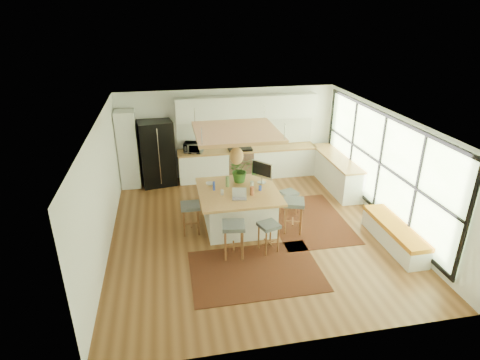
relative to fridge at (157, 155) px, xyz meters
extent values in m
plane|color=brown|center=(2.16, -3.17, -0.93)|extent=(7.00, 7.00, 0.00)
plane|color=white|center=(2.16, -3.17, 1.78)|extent=(7.00, 7.00, 0.00)
plane|color=white|center=(2.16, 0.33, 0.42)|extent=(6.50, 0.00, 6.50)
plane|color=white|center=(2.16, -6.67, 0.42)|extent=(6.50, 0.00, 6.50)
plane|color=white|center=(-1.09, -3.17, 0.42)|extent=(0.00, 7.00, 7.00)
plane|color=white|center=(5.41, -3.17, 0.42)|extent=(0.00, 7.00, 7.00)
cube|color=white|center=(-0.79, 0.01, 0.20)|extent=(0.55, 0.60, 2.25)
cube|color=white|center=(2.71, 0.01, -0.49)|extent=(4.20, 0.60, 0.88)
cube|color=#AE783E|center=(2.71, 0.01, -0.03)|extent=(4.24, 0.64, 0.05)
cube|color=white|center=(2.71, 0.31, 0.43)|extent=(4.20, 0.02, 0.80)
cube|color=white|center=(2.71, 0.15, 1.22)|extent=(4.20, 0.34, 0.70)
cube|color=white|center=(5.09, -1.17, -0.49)|extent=(0.60, 2.50, 0.88)
cube|color=#AE783E|center=(5.09, -1.17, -0.03)|extent=(0.64, 2.54, 0.05)
cube|color=black|center=(1.89, -4.73, -0.92)|extent=(2.60, 1.80, 0.01)
cube|color=black|center=(3.62, -2.96, -0.92)|extent=(1.80, 2.60, 0.01)
imported|color=#A5A5AA|center=(1.08, 0.00, 0.18)|extent=(0.60, 0.44, 0.36)
imported|color=#1E4C19|center=(2.02, -2.36, 0.24)|extent=(0.68, 0.73, 0.47)
imported|color=silver|center=(1.27, -2.42, 0.03)|extent=(0.20, 0.20, 0.05)
cylinder|color=blue|center=(1.33, -2.77, 0.10)|extent=(0.07, 0.07, 0.19)
cylinder|color=silver|center=(1.48, -3.02, 0.10)|extent=(0.07, 0.07, 0.19)
cylinder|color=#964F32|center=(2.13, -3.17, 0.10)|extent=(0.07, 0.07, 0.19)
cylinder|color=silver|center=(2.23, -2.82, 0.10)|extent=(0.07, 0.07, 0.19)
cylinder|color=#688852|center=(1.68, -2.62, 0.10)|extent=(0.07, 0.07, 0.19)
cylinder|color=blue|center=(2.38, -2.97, 0.10)|extent=(0.07, 0.07, 0.19)
camera|label=1|loc=(0.35, -11.09, 3.93)|focal=29.55mm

